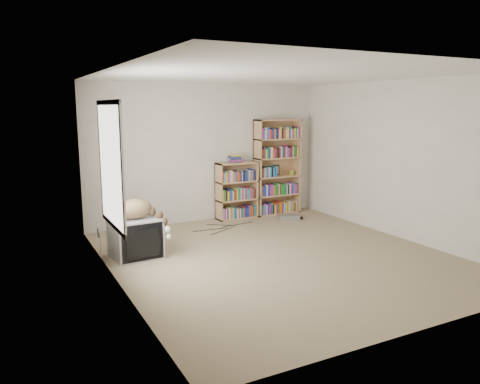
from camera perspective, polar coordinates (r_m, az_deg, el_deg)
name	(u,v)px	position (r m, az deg, el deg)	size (l,w,h in m)	color
floor	(279,256)	(6.68, 4.81, -7.83)	(4.50, 5.00, 0.01)	#9B8D69
wall_back	(208,153)	(8.61, -3.98, 4.78)	(4.50, 0.02, 2.50)	silver
wall_front	(430,201)	(4.52, 22.14, -0.99)	(4.50, 0.02, 2.50)	silver
wall_left	(114,180)	(5.55, -15.09, 1.39)	(0.02, 5.00, 2.50)	silver
wall_right	(401,160)	(7.83, 19.06, 3.69)	(0.02, 5.00, 2.50)	silver
ceiling	(282,74)	(6.36, 5.15, 14.09)	(4.50, 5.00, 0.02)	white
window	(111,165)	(5.72, -15.48, 3.15)	(0.02, 1.22, 1.52)	white
crt_tv	(135,238)	(6.73, -12.65, -5.47)	(0.68, 0.63, 0.56)	#9A9A9D
cat	(139,212)	(6.59, -12.22, -2.36)	(0.78, 0.55, 0.61)	#372716
bookcase_tall	(277,169)	(9.18, 4.50, 2.76)	(0.92, 0.30, 1.85)	tan
bookcase_short	(236,192)	(8.80, -0.46, -0.06)	(0.77, 0.30, 1.06)	tan
book_stack	(235,158)	(8.69, -0.60, 4.12)	(0.18, 0.24, 0.15)	red
green_mug	(292,172)	(9.35, 6.31, 2.40)	(0.08, 0.08, 0.09)	olive
framed_print	(276,170)	(9.26, 4.40, 2.70)	(0.15, 0.01, 0.20)	black
dvd_player	(288,217)	(8.84, 5.93, -3.04)	(0.38, 0.27, 0.09)	#A1A2A6
wall_outlet	(98,233)	(6.95, -16.89, -4.78)	(0.01, 0.08, 0.13)	silver
floor_cables	(237,227)	(8.22, -0.31, -4.30)	(1.20, 0.70, 0.01)	black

